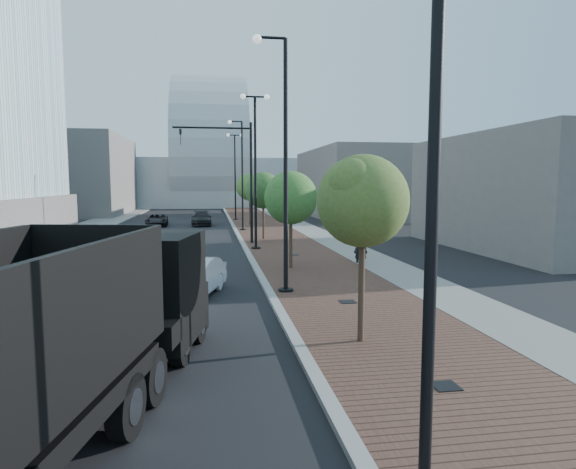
{
  "coord_description": "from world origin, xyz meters",
  "views": [
    {
      "loc": [
        -2.11,
        -7.75,
        4.1
      ],
      "look_at": [
        1.0,
        12.0,
        2.0
      ],
      "focal_mm": 30.93,
      "sensor_mm": 36.0,
      "label": 1
    }
  ],
  "objects": [
    {
      "name": "traffic_mast",
      "position": [
        -0.3,
        25.0,
        4.98
      ],
      "size": [
        5.09,
        0.2,
        8.0
      ],
      "color": "black",
      "rests_on": "ground"
    },
    {
      "name": "tree_1",
      "position": [
        1.65,
        15.02,
        3.38
      ],
      "size": [
        2.51,
        2.48,
        4.64
      ],
      "color": "#382619",
      "rests_on": "ground"
    },
    {
      "name": "tree_0",
      "position": [
        1.65,
        4.02,
        3.63
      ],
      "size": [
        2.35,
        2.29,
        4.79
      ],
      "color": "#382619",
      "rests_on": "ground"
    },
    {
      "name": "utility_cover_0",
      "position": [
        2.4,
        1.0,
        0.13
      ],
      "size": [
        0.5,
        0.5,
        0.02
      ],
      "primitive_type": "cube",
      "color": "black",
      "rests_on": "sidewalk"
    },
    {
      "name": "concrete_strip",
      "position": [
        6.2,
        40.0,
        0.07
      ],
      "size": [
        2.4,
        140.0,
        0.13
      ],
      "primitive_type": "cube",
      "color": "slate",
      "rests_on": "ground"
    },
    {
      "name": "utility_cover_1",
      "position": [
        2.4,
        8.0,
        0.13
      ],
      "size": [
        0.5,
        0.5,
        0.02
      ],
      "primitive_type": "cube",
      "color": "black",
      "rests_on": "sidewalk"
    },
    {
      "name": "curb",
      "position": [
        0.0,
        40.0,
        0.07
      ],
      "size": [
        0.3,
        140.0,
        0.14
      ],
      "primitive_type": "cube",
      "color": "gray",
      "rests_on": "ground"
    },
    {
      "name": "utility_cover_2",
      "position": [
        2.4,
        19.0,
        0.13
      ],
      "size": [
        0.5,
        0.5,
        0.02
      ],
      "primitive_type": "cube",
      "color": "black",
      "rests_on": "sidewalk"
    },
    {
      "name": "ground",
      "position": [
        0.0,
        0.0,
        0.0
      ],
      "size": [
        220.0,
        220.0,
        0.0
      ],
      "primitive_type": "plane",
      "color": "black"
    },
    {
      "name": "tree_3",
      "position": [
        1.65,
        39.02,
        3.67
      ],
      "size": [
        2.56,
        2.54,
        4.95
      ],
      "color": "#382619",
      "rests_on": "ground"
    },
    {
      "name": "streetlight_3",
      "position": [
        0.49,
        34.0,
        4.34
      ],
      "size": [
        1.44,
        0.56,
        9.21
      ],
      "color": "black",
      "rests_on": "ground"
    },
    {
      "name": "streetlight_1",
      "position": [
        0.49,
        10.0,
        4.34
      ],
      "size": [
        1.44,
        0.56,
        9.21
      ],
      "color": "black",
      "rests_on": "ground"
    },
    {
      "name": "pedestrian",
      "position": [
        5.23,
        15.75,
        0.98
      ],
      "size": [
        0.82,
        0.65,
        1.95
      ],
      "primitive_type": "imported",
      "rotation": [
        0.0,
        0.0,
        2.85
      ],
      "color": "black",
      "rests_on": "ground"
    },
    {
      "name": "commercial_block_e",
      "position": [
        18.0,
        20.0,
        3.5
      ],
      "size": [
        10.0,
        16.0,
        7.0
      ],
      "primitive_type": "cube",
      "color": "#635C59",
      "rests_on": "ground"
    },
    {
      "name": "west_sidewalk",
      "position": [
        -13.0,
        40.0,
        0.06
      ],
      "size": [
        4.0,
        140.0,
        0.12
      ],
      "primitive_type": "cube",
      "color": "slate",
      "rests_on": "ground"
    },
    {
      "name": "dump_truck",
      "position": [
        -4.38,
        0.84,
        1.41
      ],
      "size": [
        5.11,
        13.54,
        3.34
      ],
      "rotation": [
        0.0,
        0.0,
        -0.21
      ],
      "color": "black",
      "rests_on": "ground"
    },
    {
      "name": "commercial_block_ne",
      "position": [
        16.0,
        50.0,
        4.0
      ],
      "size": [
        12.0,
        22.0,
        8.0
      ],
      "primitive_type": "cube",
      "color": "#69625F",
      "rests_on": "ground"
    },
    {
      "name": "dark_car_far",
      "position": [
        -2.95,
        40.39,
        0.67
      ],
      "size": [
        1.94,
        4.62,
        1.33
      ],
      "primitive_type": "imported",
      "rotation": [
        0.0,
        0.0,
        0.02
      ],
      "color": "black",
      "rests_on": "ground"
    },
    {
      "name": "dark_car_mid",
      "position": [
        -7.08,
        40.21,
        0.58
      ],
      "size": [
        2.12,
        4.28,
        1.17
      ],
      "primitive_type": "imported",
      "rotation": [
        0.0,
        0.0,
        0.04
      ],
      "color": "black",
      "rests_on": "ground"
    },
    {
      "name": "convention_center",
      "position": [
        -2.0,
        85.0,
        6.0
      ],
      "size": [
        50.0,
        30.0,
        50.0
      ],
      "color": "#9EA5A8",
      "rests_on": "ground"
    },
    {
      "name": "streetlight_2",
      "position": [
        0.6,
        22.0,
        4.82
      ],
      "size": [
        1.72,
        0.56,
        9.28
      ],
      "color": "black",
      "rests_on": "ground"
    },
    {
      "name": "streetlight_0",
      "position": [
        0.6,
        -2.0,
        4.82
      ],
      "size": [
        1.72,
        0.56,
        9.28
      ],
      "color": "black",
      "rests_on": "ground"
    },
    {
      "name": "white_sedan",
      "position": [
        -2.81,
        10.07,
        0.68
      ],
      "size": [
        2.64,
        4.39,
        1.37
      ],
      "primitive_type": "imported",
      "rotation": [
        0.0,
        0.0,
        -0.31
      ],
      "color": "white",
      "rests_on": "ground"
    },
    {
      "name": "tree_2",
      "position": [
        1.65,
        27.02,
        3.54
      ],
      "size": [
        2.58,
        2.57,
        4.84
      ],
      "color": "#382619",
      "rests_on": "ground"
    },
    {
      "name": "sidewalk",
      "position": [
        3.5,
        40.0,
        0.06
      ],
      "size": [
        7.0,
        140.0,
        0.12
      ],
      "primitive_type": "cube",
      "color": "#4C2D23",
      "rests_on": "ground"
    },
    {
      "name": "streetlight_4",
      "position": [
        0.6,
        46.0,
        4.82
      ],
      "size": [
        1.72,
        0.56,
        9.28
      ],
      "color": "black",
      "rests_on": "ground"
    },
    {
      "name": "commercial_block_nw",
      "position": [
        -20.0,
        60.0,
        5.0
      ],
      "size": [
        14.0,
        20.0,
        10.0
      ],
      "primitive_type": "cube",
      "color": "slate",
      "rests_on": "ground"
    }
  ]
}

